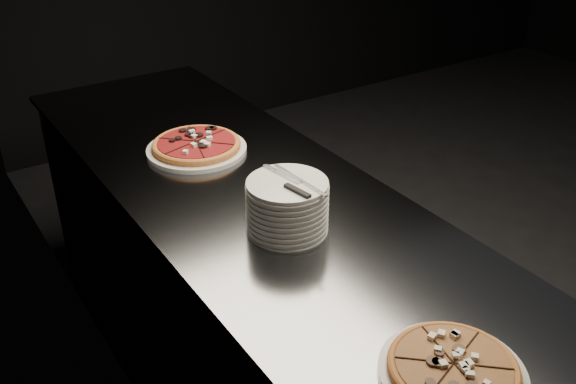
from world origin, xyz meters
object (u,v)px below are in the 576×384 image
plate_stack (287,206)px  ramekin (295,190)px  cutlery (294,183)px  pizza_mushroom (453,369)px  counter (257,308)px  pizza_tomato (197,146)px

plate_stack → ramekin: 0.17m
plate_stack → cutlery: size_ratio=0.93×
pizza_mushroom → cutlery: 0.64m
cutlery → counter: bearing=75.2°
pizza_mushroom → pizza_tomato: pizza_tomato is taller
pizza_mushroom → cutlery: cutlery is taller
counter → pizza_mushroom: size_ratio=7.22×
counter → plate_stack: size_ratio=10.94×
cutlery → plate_stack: bearing=108.0°
counter → cutlery: 0.67m
pizza_tomato → pizza_mushroom: bearing=-91.7°
counter → cutlery: bearing=-95.2°
pizza_tomato → ramekin: 0.48m
counter → pizza_tomato: size_ratio=6.52×
pizza_tomato → ramekin: bearing=-78.3°
pizza_tomato → plate_stack: bearing=-91.3°
counter → pizza_tomato: pizza_tomato is taller
plate_stack → counter: bearing=82.3°
pizza_tomato → plate_stack: 0.59m
counter → plate_stack: (-0.03, -0.24, 0.53)m
pizza_tomato → cutlery: size_ratio=1.56×
pizza_tomato → ramekin: ramekin is taller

